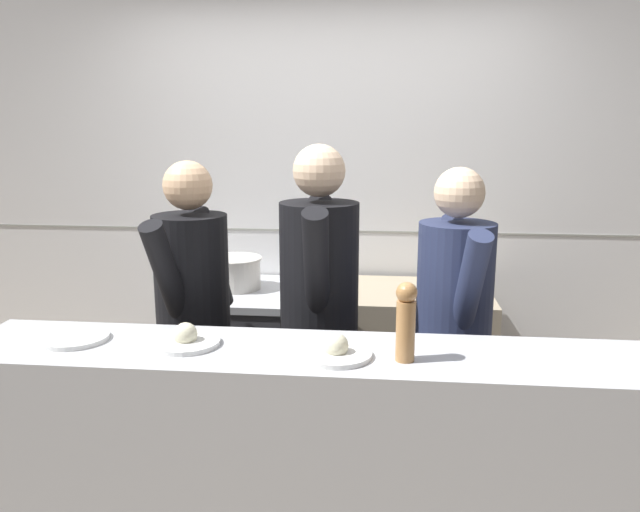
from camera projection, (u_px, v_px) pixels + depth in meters
name	position (u px, v px, depth m)	size (l,w,h in m)	color
wall_back_tiled	(330.00, 206.00, 3.82)	(8.00, 0.06, 2.60)	white
oven_range	(253.00, 361.00, 3.65)	(0.83, 0.71, 0.87)	#38383D
prep_counter	(405.00, 366.00, 3.56)	(0.91, 0.65, 0.89)	gray
pass_counter	(303.00, 481.00, 2.30)	(2.46, 0.45, 1.02)	#B7BABF
stock_pot	(235.00, 272.00, 3.57)	(0.31, 0.31, 0.18)	beige
plated_dish_main	(75.00, 338.00, 2.29)	(0.25, 0.25, 0.02)	white
plated_dish_appetiser	(186.00, 339.00, 2.24)	(0.25, 0.25, 0.09)	white
plated_dish_dessert	(336.00, 351.00, 2.13)	(0.25, 0.25, 0.09)	white
pepper_mill	(406.00, 320.00, 2.07)	(0.07, 0.07, 0.27)	#AD7A47
chef_head_cook	(194.00, 321.00, 2.85)	(0.39, 0.72, 1.64)	black
chef_sous	(319.00, 316.00, 2.79)	(0.37, 0.75, 1.71)	black
chef_line	(453.00, 331.00, 2.74)	(0.38, 0.71, 1.62)	black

